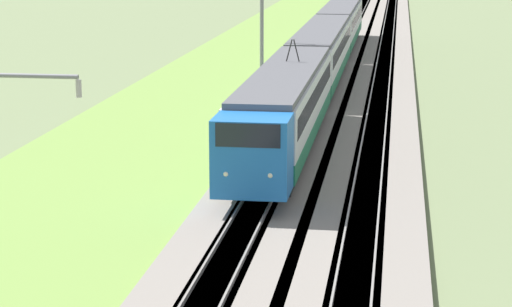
# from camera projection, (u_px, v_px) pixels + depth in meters

# --- Properties ---
(ballast_main) EXTENTS (240.00, 4.40, 0.30)m
(ballast_main) POSITION_uv_depth(u_px,v_px,m) (314.00, 99.00, 61.29)
(ballast_main) COLOR gray
(ballast_main) RESTS_ON ground
(ballast_adjacent) EXTENTS (240.00, 4.40, 0.30)m
(ballast_adjacent) POSITION_uv_depth(u_px,v_px,m) (379.00, 101.00, 60.74)
(ballast_adjacent) COLOR gray
(ballast_adjacent) RESTS_ON ground
(track_main) EXTENTS (240.00, 1.57, 0.45)m
(track_main) POSITION_uv_depth(u_px,v_px,m) (314.00, 99.00, 61.29)
(track_main) COLOR #4C4238
(track_main) RESTS_ON ground
(track_adjacent) EXTENTS (240.00, 1.57, 0.45)m
(track_adjacent) POSITION_uv_depth(u_px,v_px,m) (379.00, 100.00, 60.73)
(track_adjacent) COLOR #4C4238
(track_adjacent) RESTS_ON ground
(grass_verge) EXTENTS (240.00, 11.66, 0.12)m
(grass_verge) POSITION_uv_depth(u_px,v_px,m) (204.00, 98.00, 62.26)
(grass_verge) COLOR olive
(grass_verge) RESTS_ON ground
(passenger_train) EXTENTS (65.10, 2.86, 5.13)m
(passenger_train) POSITION_uv_depth(u_px,v_px,m) (321.00, 52.00, 66.25)
(passenger_train) COLOR blue
(passenger_train) RESTS_ON ground
(catenary_mast_mid) EXTENTS (0.22, 2.56, 8.85)m
(catenary_mast_mid) POSITION_uv_depth(u_px,v_px,m) (263.00, 33.00, 56.97)
(catenary_mast_mid) COLOR slate
(catenary_mast_mid) RESTS_ON ground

